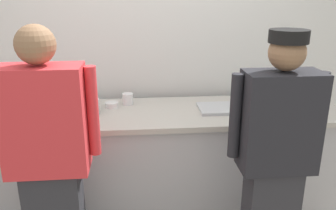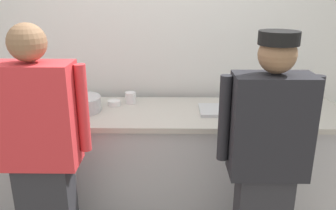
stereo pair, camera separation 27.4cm
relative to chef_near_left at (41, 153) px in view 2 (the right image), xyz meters
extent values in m
cube|color=silver|center=(0.65, 1.20, 0.48)|extent=(4.86, 0.10, 2.73)
cube|color=#B2B2B7|center=(0.65, 0.70, -0.45)|extent=(3.04, 0.68, 0.88)
cube|color=#B7B2A8|center=(0.65, 0.70, 0.01)|extent=(3.10, 0.74, 0.04)
cube|color=red|center=(0.00, 0.00, 0.24)|extent=(0.47, 0.24, 0.64)
cylinder|color=red|center=(0.27, 0.04, 0.28)|extent=(0.07, 0.07, 0.54)
sphere|color=#8C6647|center=(0.00, 0.00, 0.68)|extent=(0.22, 0.22, 0.22)
cube|color=#232328|center=(1.38, -0.05, 0.20)|extent=(0.46, 0.24, 0.62)
cylinder|color=#232328|center=(1.12, -0.01, 0.23)|extent=(0.07, 0.07, 0.53)
cylinder|color=#232328|center=(1.64, -0.01, 0.23)|extent=(0.07, 0.07, 0.53)
sphere|color=#8C6647|center=(1.38, -0.05, 0.62)|extent=(0.21, 0.21, 0.21)
cylinder|color=black|center=(1.38, -0.05, 0.71)|extent=(0.22, 0.22, 0.07)
cylinder|color=white|center=(-0.56, 0.83, 0.04)|extent=(0.24, 0.24, 0.01)
cylinder|color=white|center=(-0.56, 0.83, 0.05)|extent=(0.24, 0.24, 0.01)
cylinder|color=white|center=(-0.56, 0.83, 0.06)|extent=(0.24, 0.24, 0.01)
cylinder|color=white|center=(-0.56, 0.83, 0.07)|extent=(0.24, 0.24, 0.01)
cylinder|color=white|center=(-0.31, 0.76, 0.04)|extent=(0.23, 0.23, 0.01)
cylinder|color=white|center=(-0.31, 0.76, 0.05)|extent=(0.23, 0.23, 0.01)
cylinder|color=white|center=(-0.31, 0.76, 0.06)|extent=(0.23, 0.23, 0.01)
cylinder|color=white|center=(-0.31, 0.76, 0.07)|extent=(0.23, 0.23, 0.01)
cylinder|color=white|center=(-0.31, 0.76, 0.09)|extent=(0.23, 0.23, 0.01)
cylinder|color=#B7BABF|center=(0.07, 0.69, 0.09)|extent=(0.34, 0.34, 0.11)
cube|color=#B7BABF|center=(1.23, 0.69, 0.04)|extent=(0.40, 0.29, 0.02)
cylinder|color=#56A333|center=(1.44, 0.49, 0.12)|extent=(0.06, 0.06, 0.17)
cone|color=#56A333|center=(1.44, 0.49, 0.22)|extent=(0.05, 0.05, 0.04)
cylinder|color=white|center=(0.32, 0.83, 0.05)|extent=(0.11, 0.11, 0.04)
cylinder|color=red|center=(0.32, 0.83, 0.07)|extent=(0.09, 0.09, 0.01)
cylinder|color=white|center=(1.69, 0.62, 0.05)|extent=(0.08, 0.08, 0.05)
cylinder|color=gold|center=(1.69, 0.62, 0.07)|extent=(0.07, 0.07, 0.01)
cylinder|color=white|center=(1.57, 0.82, 0.05)|extent=(0.11, 0.11, 0.04)
cylinder|color=orange|center=(1.57, 0.82, 0.06)|extent=(0.09, 0.09, 0.01)
cylinder|color=white|center=(0.45, 0.89, 0.08)|extent=(0.09, 0.09, 0.10)
camera|label=1|loc=(0.54, -1.91, 0.96)|focal=36.91mm
camera|label=2|loc=(0.81, -1.92, 0.96)|focal=36.91mm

